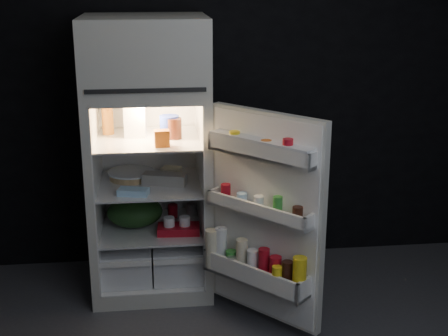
{
  "coord_description": "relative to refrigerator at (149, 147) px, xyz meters",
  "views": [
    {
      "loc": [
        -0.34,
        -2.56,
        2.02
      ],
      "look_at": [
        0.08,
        1.0,
        0.9
      ],
      "focal_mm": 50.0,
      "sensor_mm": 36.0,
      "label": 1
    }
  ],
  "objects": [
    {
      "name": "wall_back",
      "position": [
        0.37,
        0.38,
        0.39
      ],
      "size": [
        4.0,
        0.0,
        2.7
      ],
      "primitive_type": "cube",
      "color": "black",
      "rests_on": "ground"
    },
    {
      "name": "refrigerator",
      "position": [
        0.0,
        0.0,
        0.0
      ],
      "size": [
        0.76,
        0.71,
        1.78
      ],
      "color": "silver",
      "rests_on": "ground"
    },
    {
      "name": "fridge_door",
      "position": [
        0.63,
        -0.65,
        -0.28
      ],
      "size": [
        0.63,
        0.66,
        1.22
      ],
      "color": "silver",
      "rests_on": "ground"
    },
    {
      "name": "milk_jug",
      "position": [
        -0.08,
        0.02,
        0.19
      ],
      "size": [
        0.14,
        0.14,
        0.24
      ],
      "primitive_type": "cube",
      "rotation": [
        0.0,
        0.0,
        -0.07
      ],
      "color": "white",
      "rests_on": "refrigerator"
    },
    {
      "name": "mayo_jar",
      "position": [
        0.14,
        -0.03,
        0.14
      ],
      "size": [
        0.14,
        0.14,
        0.14
      ],
      "primitive_type": "cylinder",
      "rotation": [
        0.0,
        0.0,
        -0.11
      ],
      "color": "#1D309F",
      "rests_on": "refrigerator"
    },
    {
      "name": "jam_jar",
      "position": [
        0.16,
        -0.06,
        0.14
      ],
      "size": [
        0.11,
        0.11,
        0.13
      ],
      "primitive_type": "cylinder",
      "rotation": [
        0.0,
        0.0,
        -0.16
      ],
      "color": "black",
      "rests_on": "refrigerator"
    },
    {
      "name": "amber_bottle",
      "position": [
        -0.26,
        0.1,
        0.18
      ],
      "size": [
        0.08,
        0.08,
        0.22
      ],
      "primitive_type": "cylinder",
      "rotation": [
        0.0,
        0.0,
        -0.14
      ],
      "color": "#C26D1F",
      "rests_on": "refrigerator"
    },
    {
      "name": "small_carton",
      "position": [
        0.08,
        -0.24,
        0.12
      ],
      "size": [
        0.09,
        0.07,
        0.1
      ],
      "primitive_type": "cube",
      "rotation": [
        0.0,
        0.0,
        0.07
      ],
      "color": "#C05B16",
      "rests_on": "refrigerator"
    },
    {
      "name": "egg_carton",
      "position": [
        0.1,
        -0.07,
        -0.19
      ],
      "size": [
        0.3,
        0.18,
        0.07
      ],
      "primitive_type": "cube",
      "rotation": [
        0.0,
        0.0,
        -0.28
      ],
      "color": "gray",
      "rests_on": "refrigerator"
    },
    {
      "name": "pie",
      "position": [
        -0.12,
        0.07,
        -0.21
      ],
      "size": [
        0.36,
        0.36,
        0.04
      ],
      "primitive_type": "cylinder",
      "rotation": [
        0.0,
        0.0,
        -0.3
      ],
      "color": "tan",
      "rests_on": "refrigerator"
    },
    {
      "name": "flat_package",
      "position": [
        -0.1,
        -0.25,
        -0.21
      ],
      "size": [
        0.2,
        0.13,
        0.04
      ],
      "primitive_type": "cube",
      "rotation": [
        0.0,
        0.0,
        -0.24
      ],
      "color": "#94C1E5",
      "rests_on": "refrigerator"
    },
    {
      "name": "wrapped_pkg",
      "position": [
        0.14,
        0.12,
        -0.2
      ],
      "size": [
        0.15,
        0.14,
        0.05
      ],
      "primitive_type": "cube",
      "rotation": [
        0.0,
        0.0,
        -0.34
      ],
      "color": "beige",
      "rests_on": "refrigerator"
    },
    {
      "name": "produce_bag",
      "position": [
        -0.1,
        -0.01,
        -0.43
      ],
      "size": [
        0.46,
        0.43,
        0.2
      ],
      "primitive_type": "ellipsoid",
      "rotation": [
        0.0,
        0.0,
        -0.42
      ],
      "color": "#193815",
      "rests_on": "refrigerator"
    },
    {
      "name": "yogurt_tray",
      "position": [
        0.17,
        -0.17,
        -0.5
      ],
      "size": [
        0.28,
        0.16,
        0.05
      ],
      "primitive_type": "cube",
      "rotation": [
        0.0,
        0.0,
        -0.07
      ],
      "color": "#A50E1B",
      "rests_on": "refrigerator"
    },
    {
      "name": "small_can_red",
      "position": [
        0.15,
        0.11,
        -0.48
      ],
      "size": [
        0.08,
        0.08,
        0.09
      ],
      "primitive_type": "cylinder",
      "rotation": [
        0.0,
        0.0,
        -0.34
      ],
      "color": "#A50E1B",
      "rests_on": "refrigerator"
    },
    {
      "name": "small_can_silver",
      "position": [
        0.28,
        0.12,
        -0.48
      ],
      "size": [
        0.07,
        0.07,
        0.09
      ],
      "primitive_type": "cylinder",
      "rotation": [
        0.0,
        0.0,
        -0.04
      ],
      "color": "#B9B9BD",
      "rests_on": "refrigerator"
    }
  ]
}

